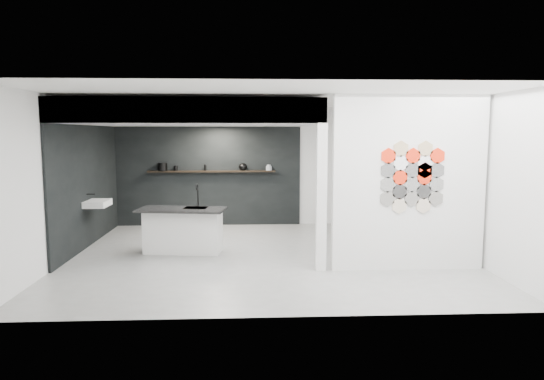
{
  "coord_description": "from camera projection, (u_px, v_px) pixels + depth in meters",
  "views": [
    {
      "loc": [
        -0.33,
        -8.57,
        2.19
      ],
      "look_at": [
        0.1,
        0.3,
        1.15
      ],
      "focal_mm": 32.0,
      "sensor_mm": 36.0,
      "label": 1
    }
  ],
  "objects": [
    {
      "name": "stockpot",
      "position": [
        163.0,
        167.0,
        11.34
      ],
      "size": [
        0.25,
        0.25,
        0.18
      ],
      "primitive_type": "cylinder",
      "rotation": [
        0.0,
        0.0,
        0.15
      ],
      "color": "black",
      "rests_on": "display_shelf"
    },
    {
      "name": "glass_bowl",
      "position": [
        269.0,
        168.0,
        11.47
      ],
      "size": [
        0.18,
        0.18,
        0.1
      ],
      "primitive_type": "cylinder",
      "rotation": [
        0.0,
        0.0,
        -0.42
      ],
      "color": "gray",
      "rests_on": "display_shelf"
    },
    {
      "name": "corner_column",
      "position": [
        321.0,
        198.0,
        7.69
      ],
      "size": [
        0.16,
        0.16,
        2.35
      ],
      "primitive_type": "cube",
      "color": "silver",
      "rests_on": "floor"
    },
    {
      "name": "glass_vase",
      "position": [
        269.0,
        167.0,
        11.46
      ],
      "size": [
        0.11,
        0.11,
        0.14
      ],
      "primitive_type": "cylinder",
      "rotation": [
        0.0,
        0.0,
        -0.16
      ],
      "color": "gray",
      "rests_on": "display_shelf"
    },
    {
      "name": "kettle",
      "position": [
        243.0,
        167.0,
        11.43
      ],
      "size": [
        0.26,
        0.26,
        0.17
      ],
      "primitive_type": "ellipsoid",
      "rotation": [
        0.0,
        0.0,
        0.39
      ],
      "color": "black",
      "rests_on": "display_shelf"
    },
    {
      "name": "floor",
      "position": [
        267.0,
        255.0,
        8.78
      ],
      "size": [
        7.0,
        6.0,
        0.01
      ],
      "primitive_type": "cube",
      "color": "gray"
    },
    {
      "name": "wall_basin",
      "position": [
        98.0,
        203.0,
        9.32
      ],
      "size": [
        0.4,
        0.6,
        0.12
      ],
      "primitive_type": "cube",
      "color": "silver",
      "rests_on": "bay_clad_left"
    },
    {
      "name": "partition_panel",
      "position": [
        409.0,
        183.0,
        7.73
      ],
      "size": [
        2.45,
        0.15,
        2.8
      ],
      "primitive_type": "cube",
      "color": "silver",
      "rests_on": "floor"
    },
    {
      "name": "hex_tile_cluster",
      "position": [
        413.0,
        177.0,
        7.63
      ],
      "size": [
        1.04,
        0.02,
        1.16
      ],
      "color": "#66635E",
      "rests_on": "partition_panel"
    },
    {
      "name": "fascia_beam",
      "position": [
        186.0,
        110.0,
        7.5
      ],
      "size": [
        4.4,
        0.16,
        0.4
      ],
      "primitive_type": "cube",
      "color": "silver",
      "rests_on": "corner_column"
    },
    {
      "name": "bay_clad_back",
      "position": [
        208.0,
        176.0,
        11.52
      ],
      "size": [
        4.4,
        0.04,
        2.35
      ],
      "primitive_type": "cube",
      "color": "black",
      "rests_on": "floor"
    },
    {
      "name": "bulkhead",
      "position": [
        198.0,
        115.0,
        9.41
      ],
      "size": [
        4.4,
        4.0,
        0.4
      ],
      "primitive_type": "cube",
      "color": "silver",
      "rests_on": "corner_column"
    },
    {
      "name": "kitchen_island",
      "position": [
        183.0,
        230.0,
        8.92
      ],
      "size": [
        1.65,
        0.91,
        1.27
      ],
      "rotation": [
        0.0,
        0.0,
        -0.14
      ],
      "color": "silver",
      "rests_on": "floor"
    },
    {
      "name": "utensil_cup",
      "position": [
        176.0,
        168.0,
        11.36
      ],
      "size": [
        0.1,
        0.1,
        0.11
      ],
      "primitive_type": "cylinder",
      "rotation": [
        0.0,
        0.0,
        -0.04
      ],
      "color": "black",
      "rests_on": "display_shelf"
    },
    {
      "name": "bottle_dark",
      "position": [
        205.0,
        167.0,
        11.39
      ],
      "size": [
        0.06,
        0.06,
        0.15
      ],
      "primitive_type": "cylinder",
      "rotation": [
        0.0,
        0.0,
        -0.03
      ],
      "color": "black",
      "rests_on": "display_shelf"
    },
    {
      "name": "display_shelf",
      "position": [
        212.0,
        171.0,
        11.41
      ],
      "size": [
        3.0,
        0.15,
        0.04
      ],
      "primitive_type": "cube",
      "color": "black",
      "rests_on": "bay_clad_back"
    },
    {
      "name": "bay_clad_left",
      "position": [
        88.0,
        186.0,
        9.46
      ],
      "size": [
        0.04,
        4.0,
        2.35
      ],
      "primitive_type": "cube",
      "color": "black",
      "rests_on": "floor"
    }
  ]
}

